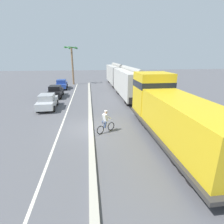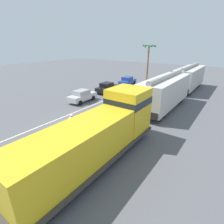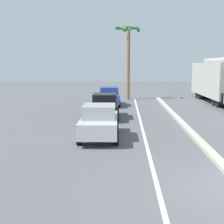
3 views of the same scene
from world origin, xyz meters
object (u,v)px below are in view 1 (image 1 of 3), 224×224
at_px(locomotive, 170,113).
at_px(parked_car_black, 56,91).
at_px(hopper_car_middle, 117,74).
at_px(parked_car_blue, 62,84).
at_px(parked_car_silver, 47,101).
at_px(hopper_car_lead, 130,83).
at_px(palm_tree_near, 72,57).
at_px(cyclist, 106,122).

bearing_deg(locomotive, parked_car_black, 125.69).
relative_size(hopper_car_middle, parked_car_blue, 2.48).
xyz_separation_m(parked_car_silver, parked_car_blue, (-0.17, 12.28, 0.00)).
bearing_deg(locomotive, hopper_car_middle, 90.00).
relative_size(locomotive, parked_car_silver, 2.74).
height_order(hopper_car_middle, parked_car_silver, hopper_car_middle).
xyz_separation_m(locomotive, parked_car_blue, (-10.20, 20.63, -0.98)).
bearing_deg(hopper_car_lead, parked_car_silver, -159.21).
bearing_deg(parked_car_silver, hopper_car_middle, 56.94).
xyz_separation_m(locomotive, parked_car_silver, (-10.03, 8.35, -0.98)).
xyz_separation_m(hopper_car_middle, parked_car_silver, (-10.03, -15.41, -1.26)).
xyz_separation_m(parked_car_black, palm_tree_near, (1.59, 11.45, 4.51)).
bearing_deg(parked_car_black, hopper_car_middle, 43.52).
distance_m(hopper_car_middle, palm_tree_near, 9.33).
distance_m(hopper_car_middle, parked_car_silver, 18.43).
xyz_separation_m(hopper_car_lead, cyclist, (-4.34, -10.85, -1.26)).
relative_size(hopper_car_lead, parked_car_silver, 2.50).
bearing_deg(hopper_car_middle, cyclist, -100.94).
relative_size(parked_car_silver, cyclist, 2.47).
xyz_separation_m(hopper_car_middle, cyclist, (-4.34, -22.45, -1.26)).
distance_m(locomotive, palm_tree_near, 27.20).
bearing_deg(palm_tree_near, hopper_car_lead, -57.47).
height_order(hopper_car_middle, cyclist, hopper_car_middle).
bearing_deg(palm_tree_near, parked_car_black, -97.89).
height_order(hopper_car_lead, parked_car_silver, hopper_car_lead).
bearing_deg(parked_car_blue, hopper_car_lead, -39.70).
xyz_separation_m(hopper_car_lead, parked_car_silver, (-10.03, -3.81, -1.26)).
distance_m(locomotive, parked_car_blue, 23.03).
bearing_deg(parked_car_blue, hopper_car_middle, 17.06).
distance_m(locomotive, cyclist, 4.64).
bearing_deg(hopper_car_lead, parked_car_blue, 140.30).
height_order(parked_car_silver, parked_car_blue, same).
relative_size(hopper_car_middle, parked_car_black, 2.50).
xyz_separation_m(hopper_car_middle, parked_car_blue, (-10.20, -3.13, -1.26)).
relative_size(hopper_car_lead, cyclist, 6.18).
distance_m(hopper_car_lead, parked_car_silver, 10.80).
height_order(hopper_car_lead, parked_car_blue, hopper_car_lead).
relative_size(parked_car_black, parked_car_blue, 0.99).
height_order(locomotive, cyclist, locomotive).
height_order(locomotive, parked_car_silver, locomotive).
height_order(locomotive, parked_car_black, locomotive).
distance_m(hopper_car_middle, parked_car_black, 14.05).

